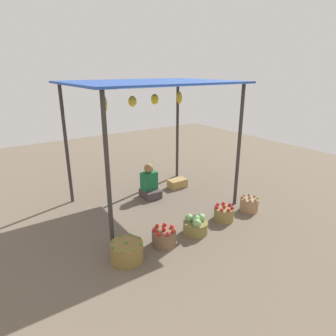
# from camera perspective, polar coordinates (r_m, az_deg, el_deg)

# --- Properties ---
(ground_plane) EXTENTS (14.00, 14.00, 0.00)m
(ground_plane) POSITION_cam_1_polar(r_m,az_deg,el_deg) (6.40, -2.96, -6.69)
(ground_plane) COLOR brown
(market_stall_structure) EXTENTS (3.13, 2.39, 2.53)m
(market_stall_structure) POSITION_cam_1_polar(r_m,az_deg,el_deg) (5.81, -3.45, 14.50)
(market_stall_structure) COLOR #38332D
(market_stall_structure) RESTS_ON ground
(vendor_person) EXTENTS (0.36, 0.44, 0.78)m
(vendor_person) POSITION_cam_1_polar(r_m,az_deg,el_deg) (6.57, -3.60, -3.19)
(vendor_person) COLOR #443A3A
(vendor_person) RESTS_ON ground
(basket_green_chilies) EXTENTS (0.49, 0.49, 0.33)m
(basket_green_chilies) POSITION_cam_1_polar(r_m,az_deg,el_deg) (4.61, -8.01, -15.80)
(basket_green_chilies) COLOR olive
(basket_green_chilies) RESTS_ON ground
(basket_red_tomatoes) EXTENTS (0.40, 0.40, 0.32)m
(basket_red_tomatoes) POSITION_cam_1_polar(r_m,az_deg,el_deg) (4.93, -0.79, -13.26)
(basket_red_tomatoes) COLOR brown
(basket_red_tomatoes) RESTS_ON ground
(basket_cabbages) EXTENTS (0.43, 0.43, 0.35)m
(basket_cabbages) POSITION_cam_1_polar(r_m,az_deg,el_deg) (5.25, 5.37, -11.05)
(basket_cabbages) COLOR olive
(basket_cabbages) RESTS_ON ground
(basket_red_apples) EXTENTS (0.38, 0.38, 0.32)m
(basket_red_apples) POSITION_cam_1_polar(r_m,az_deg,el_deg) (5.74, 10.81, -8.68)
(basket_red_apples) COLOR olive
(basket_red_apples) RESTS_ON ground
(basket_potatoes) EXTENTS (0.37, 0.37, 0.32)m
(basket_potatoes) POSITION_cam_1_polar(r_m,az_deg,el_deg) (6.22, 15.50, -6.78)
(basket_potatoes) COLOR #9B7251
(basket_potatoes) RESTS_ON ground
(wooden_crate_near_vendor) EXTENTS (0.44, 0.27, 0.20)m
(wooden_crate_near_vendor) POSITION_cam_1_polar(r_m,az_deg,el_deg) (7.15, 1.83, -3.00)
(wooden_crate_near_vendor) COLOR #A88549
(wooden_crate_near_vendor) RESTS_ON ground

